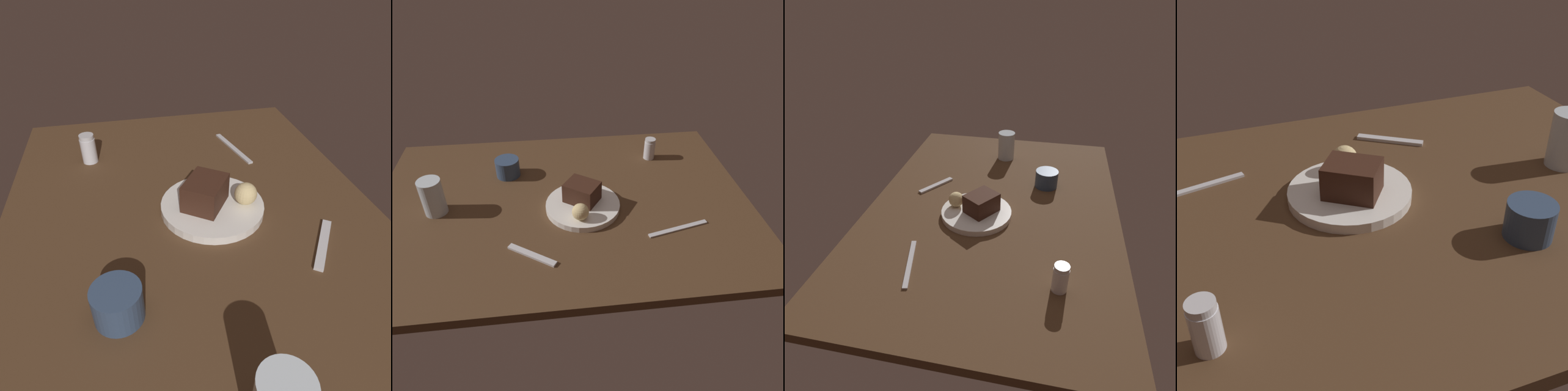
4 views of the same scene
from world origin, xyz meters
TOP-DOWN VIEW (x-y plane):
  - dining_table at (0.00, 0.00)cm, footprint 120.00×84.00cm
  - dessert_plate at (5.96, -4.60)cm, footprint 23.18×23.18cm
  - chocolate_cake_slice at (5.92, -2.89)cm, footprint 12.54×12.05cm
  - bread_roll at (4.53, -11.79)cm, footprint 5.06×5.06cm
  - salt_shaker at (34.05, 22.93)cm, footprint 4.07×4.07cm
  - water_glass at (-39.35, -1.19)cm, footprint 6.93×6.93cm
  - coffee_cup at (-18.25, 17.09)cm, footprint 8.31×8.31cm
  - dessert_spoon at (-9.92, -23.62)cm, footprint 13.40×9.94cm
  - butter_knife at (32.78, -17.76)cm, footprint 18.81×5.73cm

SIDE VIEW (x-z plane):
  - dining_table at x=0.00cm, z-range 0.00..3.00cm
  - butter_knife at x=32.78cm, z-range 3.00..3.50cm
  - dessert_spoon at x=-9.92cm, z-range 3.00..3.70cm
  - dessert_plate at x=5.96cm, z-range 3.00..4.92cm
  - coffee_cup at x=-18.25cm, z-range 3.00..9.40cm
  - salt_shaker at x=34.05cm, z-range 2.95..10.98cm
  - bread_roll at x=4.53cm, z-range 4.92..9.98cm
  - chocolate_cake_slice at x=5.92cm, z-range 4.92..11.23cm
  - water_glass at x=-39.35cm, z-range 3.00..14.64cm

